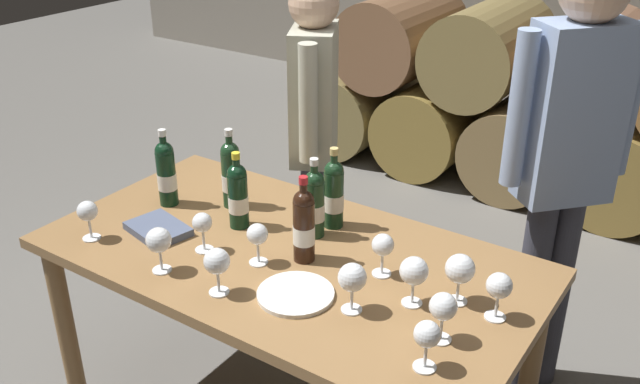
{
  "coord_description": "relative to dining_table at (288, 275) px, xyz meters",
  "views": [
    {
      "loc": [
        1.23,
        -1.62,
        2.0
      ],
      "look_at": [
        0.0,
        0.2,
        0.91
      ],
      "focal_mm": 39.01,
      "sensor_mm": 36.0,
      "label": 1
    }
  ],
  "objects": [
    {
      "name": "barrel_stack",
      "position": [
        0.0,
        2.6,
        -0.13
      ],
      "size": [
        3.12,
        0.9,
        1.15
      ],
      "color": "olive",
      "rests_on": "ground_plane"
    },
    {
      "name": "dining_table",
      "position": [
        0.0,
        0.0,
        0.0
      ],
      "size": [
        1.7,
        0.9,
        0.76
      ],
      "color": "olive",
      "rests_on": "ground_plane"
    },
    {
      "name": "wine_bottle_0",
      "position": [
        -0.6,
        0.04,
        0.22
      ],
      "size": [
        0.07,
        0.07,
        0.31
      ],
      "color": "black",
      "rests_on": "dining_table"
    },
    {
      "name": "wine_bottle_1",
      "position": [
        -0.38,
        0.17,
        0.23
      ],
      "size": [
        0.07,
        0.07,
        0.31
      ],
      "color": "#19381E",
      "rests_on": "dining_table"
    },
    {
      "name": "wine_bottle_2",
      "position": [
        0.03,
        0.25,
        0.22
      ],
      "size": [
        0.07,
        0.07,
        0.31
      ],
      "color": "#19381E",
      "rests_on": "dining_table"
    },
    {
      "name": "wine_bottle_3",
      "position": [
        -0.26,
        0.06,
        0.22
      ],
      "size": [
        0.07,
        0.07,
        0.29
      ],
      "color": "black",
      "rests_on": "dining_table"
    },
    {
      "name": "wine_bottle_4",
      "position": [
        0.01,
        0.15,
        0.22
      ],
      "size": [
        0.07,
        0.07,
        0.3
      ],
      "color": "#19381E",
      "rests_on": "dining_table"
    },
    {
      "name": "wine_bottle_5",
      "position": [
        0.07,
        0.0,
        0.22
      ],
      "size": [
        0.07,
        0.07,
        0.31
      ],
      "color": "black",
      "rests_on": "dining_table"
    },
    {
      "name": "wine_glass_0",
      "position": [
        0.65,
        -0.27,
        0.2
      ],
      "size": [
        0.07,
        0.07,
        0.15
      ],
      "color": "white",
      "rests_on": "dining_table"
    },
    {
      "name": "wine_glass_1",
      "position": [
        -0.63,
        -0.31,
        0.2
      ],
      "size": [
        0.07,
        0.07,
        0.15
      ],
      "color": "white",
      "rests_on": "dining_table"
    },
    {
      "name": "wine_glass_2",
      "position": [
        -0.25,
        -0.14,
        0.19
      ],
      "size": [
        0.07,
        0.07,
        0.14
      ],
      "color": "white",
      "rests_on": "dining_table"
    },
    {
      "name": "wine_glass_3",
      "position": [
        -0.27,
        -0.32,
        0.2
      ],
      "size": [
        0.08,
        0.08,
        0.16
      ],
      "color": "white",
      "rests_on": "dining_table"
    },
    {
      "name": "wine_glass_4",
      "position": [
        0.72,
        0.05,
        0.2
      ],
      "size": [
        0.08,
        0.08,
        0.15
      ],
      "color": "white",
      "rests_on": "dining_table"
    },
    {
      "name": "wine_glass_5",
      "position": [
        -0.04,
        -0.1,
        0.19
      ],
      "size": [
        0.07,
        0.07,
        0.15
      ],
      "color": "white",
      "rests_on": "dining_table"
    },
    {
      "name": "wine_glass_6",
      "position": [
        0.33,
        0.06,
        0.2
      ],
      "size": [
        0.07,
        0.07,
        0.15
      ],
      "color": "white",
      "rests_on": "dining_table"
    },
    {
      "name": "wine_glass_7",
      "position": [
        0.63,
        -0.14,
        0.2
      ],
      "size": [
        0.08,
        0.08,
        0.15
      ],
      "color": "white",
      "rests_on": "dining_table"
    },
    {
      "name": "wine_glass_8",
      "position": [
        0.35,
        -0.16,
        0.2
      ],
      "size": [
        0.09,
        0.09,
        0.16
      ],
      "color": "white",
      "rests_on": "dining_table"
    },
    {
      "name": "wine_glass_9",
      "position": [
        0.6,
        0.06,
        0.21
      ],
      "size": [
        0.09,
        0.09,
        0.16
      ],
      "color": "white",
      "rests_on": "dining_table"
    },
    {
      "name": "wine_glass_10",
      "position": [
        0.49,
        -0.03,
        0.2
      ],
      "size": [
        0.09,
        0.09,
        0.16
      ],
      "color": "white",
      "rests_on": "dining_table"
    },
    {
      "name": "wine_glass_11",
      "position": [
        -0.04,
        -0.31,
        0.2
      ],
      "size": [
        0.08,
        0.08,
        0.16
      ],
      "color": "white",
      "rests_on": "dining_table"
    },
    {
      "name": "tasting_notebook",
      "position": [
        -0.47,
        -0.14,
        0.11
      ],
      "size": [
        0.25,
        0.2,
        0.03
      ],
      "primitive_type": "cube",
      "rotation": [
        0.0,
        0.0,
        -0.22
      ],
      "color": "#4C5670",
      "rests_on": "dining_table"
    },
    {
      "name": "serving_plate",
      "position": [
        0.17,
        -0.19,
        0.1
      ],
      "size": [
        0.24,
        0.24,
        0.01
      ],
      "primitive_type": "cylinder",
      "color": "white",
      "rests_on": "dining_table"
    },
    {
      "name": "sommelier_presenting",
      "position": [
        0.69,
        0.75,
        0.37
      ],
      "size": [
        0.36,
        0.39,
        1.72
      ],
      "color": "#383842",
      "rests_on": "ground_plane"
    },
    {
      "name": "taster_seated_left",
      "position": [
        -0.38,
        0.72,
        0.25
      ],
      "size": [
        0.31,
        0.45,
        1.54
      ],
      "color": "#383842",
      "rests_on": "ground_plane"
    }
  ]
}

